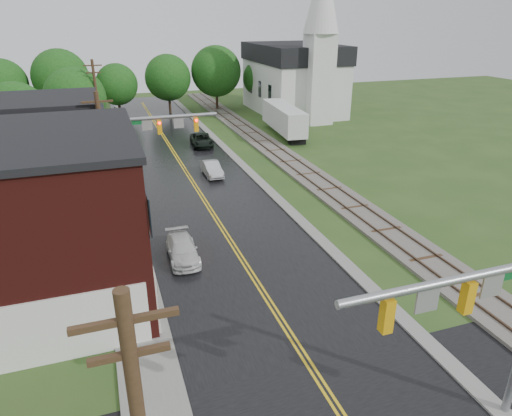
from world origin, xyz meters
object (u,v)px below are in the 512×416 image
church (297,71)px  traffic_signal_near (484,307)px  tree_left_e (77,100)px  sedan_silver (212,169)px  semi_trailer (284,118)px  utility_pole_c (98,102)px  pickup_white (182,250)px  utility_pole_b (105,162)px  traffic_signal_far (150,135)px  tree_left_c (18,117)px  suv_dark (201,140)px

church → traffic_signal_near: (-16.53, -51.74, -0.87)m
tree_left_e → sedan_silver: (10.81, -15.12, -4.19)m
church → semi_trailer: bearing=-119.6°
utility_pole_c → pickup_white: 27.75m
traffic_signal_near → tree_left_e: bearing=105.7°
utility_pole_b → sedan_silver: 13.06m
traffic_signal_far → semi_trailer: traffic_signal_far is taller
utility_pole_b → tree_left_c: bearing=111.5°
utility_pole_c → suv_dark: utility_pole_c is taller
utility_pole_c → pickup_white: size_ratio=2.22×
tree_left_c → pickup_white: size_ratio=1.88×
utility_pole_b → semi_trailer: bearing=44.9°
suv_dark → church: bearing=42.7°
church → tree_left_e: size_ratio=2.45×
sedan_silver → utility_pole_b: bearing=-135.7°
pickup_white → suv_dark: bearing=76.3°
traffic_signal_near → utility_pole_c: 43.24m
traffic_signal_near → tree_left_c: (-17.32, 37.90, -0.46)m
sedan_silver → pickup_white: sedan_silver is taller
utility_pole_b → traffic_signal_near: bearing=-62.8°
traffic_signal_far → semi_trailer: bearing=41.9°
church → traffic_signal_far: bearing=-131.3°
tree_left_e → suv_dark: 13.82m
traffic_signal_far → tree_left_e: size_ratio=0.90×
utility_pole_b → sedan_silver: utility_pole_b is taller
tree_left_c → traffic_signal_far: bearing=-51.2°
utility_pole_c → traffic_signal_far: bearing=-78.9°
semi_trailer → suv_dark: bearing=-172.4°
traffic_signal_far → sedan_silver: 7.92m
traffic_signal_far → tree_left_e: 19.65m
sedan_silver → tree_left_c: bearing=149.2°
church → tree_left_c: bearing=-157.8°
traffic_signal_far → traffic_signal_near: bearing=-74.5°
traffic_signal_near → pickup_white: 16.82m
tree_left_c → semi_trailer: size_ratio=0.71×
traffic_signal_far → utility_pole_c: 17.33m
church → utility_pole_c: bearing=-160.0°
tree_left_c → semi_trailer: 27.45m
utility_pole_c → suv_dark: bearing=-17.7°
traffic_signal_near → suv_dark: traffic_signal_near is taller
traffic_signal_near → traffic_signal_far: bearing=105.5°
pickup_white → semi_trailer: size_ratio=0.38×
utility_pole_b → sedan_silver: bearing=45.1°
sedan_silver → tree_left_e: bearing=124.8°
church → semi_trailer: church is taller
traffic_signal_near → church: bearing=72.3°
utility_pole_b → pickup_white: bearing=-55.6°
utility_pole_c → tree_left_c: utility_pole_c is taller
church → tree_left_c: (-33.85, -13.84, -1.32)m
church → utility_pole_b: church is taller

